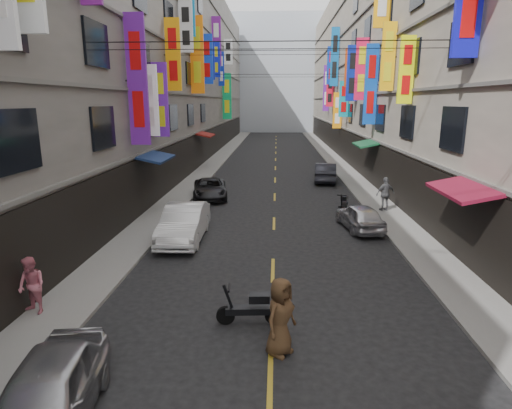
# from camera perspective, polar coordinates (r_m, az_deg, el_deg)

# --- Properties ---
(sidewalk_left) EXTENTS (2.00, 90.00, 0.12)m
(sidewalk_left) POSITION_cam_1_polar(r_m,az_deg,el_deg) (39.15, -6.25, 4.99)
(sidewalk_left) COLOR slate
(sidewalk_left) RESTS_ON ground
(sidewalk_right) EXTENTS (2.00, 90.00, 0.12)m
(sidewalk_right) POSITION_cam_1_polar(r_m,az_deg,el_deg) (39.13, 11.45, 4.79)
(sidewalk_right) COLOR slate
(sidewalk_right) RESTS_ON ground
(building_row_left) EXTENTS (10.14, 90.00, 19.00)m
(building_row_left) POSITION_cam_1_polar(r_m,az_deg,el_deg) (40.27, -15.51, 18.28)
(building_row_left) COLOR gray
(building_row_left) RESTS_ON ground
(building_row_right) EXTENTS (10.14, 90.00, 19.00)m
(building_row_right) POSITION_cam_1_polar(r_m,az_deg,el_deg) (40.22, 21.01, 17.90)
(building_row_right) COLOR #AEA392
(building_row_right) RESTS_ON ground
(haze_block) EXTENTS (18.00, 8.00, 22.00)m
(haze_block) POSITION_cam_1_polar(r_m,az_deg,el_deg) (88.40, 2.80, 16.87)
(haze_block) COLOR #A5ACB8
(haze_block) RESTS_ON ground
(shop_signage) EXTENTS (14.00, 55.00, 12.43)m
(shop_signage) POSITION_cam_1_polar(r_m,az_deg,el_deg) (31.94, 2.38, 19.54)
(shop_signage) COLOR #1C0EA7
(shop_signage) RESTS_ON ground
(street_awnings) EXTENTS (13.99, 35.20, 0.41)m
(street_awnings) POSITION_cam_1_polar(r_m,az_deg,el_deg) (22.47, -0.71, 6.31)
(street_awnings) COLOR #134923
(street_awnings) RESTS_ON ground
(overhead_cables) EXTENTS (14.00, 38.04, 1.24)m
(overhead_cables) POSITION_cam_1_polar(r_m,az_deg,el_deg) (26.41, 2.71, 19.99)
(overhead_cables) COLOR black
(overhead_cables) RESTS_ON ground
(lane_markings) EXTENTS (0.12, 80.20, 0.01)m
(lane_markings) POSITION_cam_1_polar(r_m,az_deg,el_deg) (35.72, 2.58, 4.14)
(lane_markings) COLOR gold
(lane_markings) RESTS_ON ground
(scooter_crossing) EXTENTS (1.80, 0.50, 1.14)m
(scooter_crossing) POSITION_cam_1_polar(r_m,az_deg,el_deg) (11.76, -0.68, -13.70)
(scooter_crossing) COLOR black
(scooter_crossing) RESTS_ON ground
(scooter_far_right) EXTENTS (0.77, 1.74, 1.14)m
(scooter_far_right) POSITION_cam_1_polar(r_m,az_deg,el_deg) (23.55, 11.58, 0.04)
(scooter_far_right) COLOR black
(scooter_far_right) RESTS_ON ground
(car_left_near) EXTENTS (2.13, 4.13, 1.34)m
(car_left_near) POSITION_cam_1_polar(r_m,az_deg,el_deg) (9.21, -26.17, -22.02)
(car_left_near) COLOR #ADADB2
(car_left_near) RESTS_ON ground
(car_left_mid) EXTENTS (1.71, 4.69, 1.54)m
(car_left_mid) POSITION_cam_1_polar(r_m,az_deg,el_deg) (18.59, -9.57, -2.44)
(car_left_mid) COLOR white
(car_left_mid) RESTS_ON ground
(car_left_far) EXTENTS (2.67, 4.59, 1.20)m
(car_left_far) POSITION_cam_1_polar(r_m,az_deg,el_deg) (26.56, -6.16, 2.11)
(car_left_far) COLOR black
(car_left_far) RESTS_ON ground
(car_right_mid) EXTENTS (2.02, 3.80, 1.23)m
(car_right_mid) POSITION_cam_1_polar(r_m,az_deg,el_deg) (20.49, 13.68, -1.59)
(car_right_mid) COLOR silver
(car_right_mid) RESTS_ON ground
(car_right_far) EXTENTS (1.98, 4.44, 1.42)m
(car_right_far) POSITION_cam_1_polar(r_m,az_deg,el_deg) (32.31, 9.26, 4.25)
(car_right_far) COLOR #2A2A32
(car_right_far) RESTS_ON ground
(pedestrian_lfar) EXTENTS (0.93, 0.80, 1.62)m
(pedestrian_lfar) POSITION_cam_1_polar(r_m,az_deg,el_deg) (13.38, -27.75, -9.57)
(pedestrian_lfar) COLOR #D97385
(pedestrian_lfar) RESTS_ON sidewalk_left
(pedestrian_rfar) EXTENTS (1.20, 0.91, 1.82)m
(pedestrian_rfar) POSITION_cam_1_polar(r_m,az_deg,el_deg) (23.87, 16.87, 1.36)
(pedestrian_rfar) COLOR #58585A
(pedestrian_rfar) RESTS_ON sidewalk_right
(pedestrian_crossing) EXTENTS (1.06, 1.12, 1.90)m
(pedestrian_crossing) POSITION_cam_1_polar(r_m,az_deg,el_deg) (10.31, 3.27, -14.71)
(pedestrian_crossing) COLOR #4D341E
(pedestrian_crossing) RESTS_ON ground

